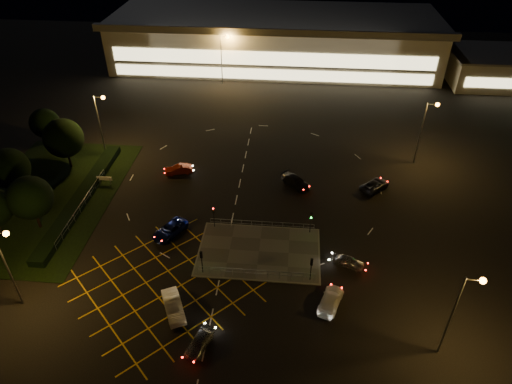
# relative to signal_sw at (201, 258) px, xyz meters

# --- Properties ---
(ground) EXTENTS (180.00, 180.00, 0.00)m
(ground) POSITION_rel_signal_sw_xyz_m (4.00, 5.99, -2.37)
(ground) COLOR black
(ground) RESTS_ON ground
(pedestrian_island) EXTENTS (14.00, 9.00, 0.12)m
(pedestrian_island) POSITION_rel_signal_sw_xyz_m (6.00, 3.99, -2.31)
(pedestrian_island) COLOR #4C4944
(pedestrian_island) RESTS_ON ground
(grass_verge) EXTENTS (18.00, 30.00, 0.08)m
(grass_verge) POSITION_rel_signal_sw_xyz_m (-24.00, 11.99, -2.33)
(grass_verge) COLOR black
(grass_verge) RESTS_ON ground
(hedge) EXTENTS (2.00, 26.00, 1.00)m
(hedge) POSITION_rel_signal_sw_xyz_m (-19.00, 11.99, -1.87)
(hedge) COLOR black
(hedge) RESTS_ON ground
(supermarket) EXTENTS (72.00, 26.50, 10.50)m
(supermarket) POSITION_rel_signal_sw_xyz_m (4.00, 67.95, 2.95)
(supermarket) COLOR beige
(supermarket) RESTS_ON ground
(retail_unit_a) EXTENTS (18.80, 14.80, 6.35)m
(retail_unit_a) POSITION_rel_signal_sw_xyz_m (50.00, 59.97, 0.85)
(retail_unit_a) COLOR beige
(retail_unit_a) RESTS_ON ground
(streetlight_sw) EXTENTS (1.78, 0.56, 10.03)m
(streetlight_sw) POSITION_rel_signal_sw_xyz_m (-17.56, -6.01, 4.20)
(streetlight_sw) COLOR slate
(streetlight_sw) RESTS_ON ground
(streetlight_se) EXTENTS (1.78, 0.56, 10.03)m
(streetlight_se) POSITION_rel_signal_sw_xyz_m (24.44, -8.01, 4.20)
(streetlight_se) COLOR slate
(streetlight_se) RESTS_ON ground
(streetlight_nw) EXTENTS (1.78, 0.56, 10.03)m
(streetlight_nw) POSITION_rel_signal_sw_xyz_m (-19.56, 23.99, 4.20)
(streetlight_nw) COLOR slate
(streetlight_nw) RESTS_ON ground
(streetlight_ne) EXTENTS (1.78, 0.56, 10.03)m
(streetlight_ne) POSITION_rel_signal_sw_xyz_m (28.44, 25.99, 4.20)
(streetlight_ne) COLOR slate
(streetlight_ne) RESTS_ON ground
(streetlight_far_left) EXTENTS (1.78, 0.56, 10.03)m
(streetlight_far_left) POSITION_rel_signal_sw_xyz_m (-5.56, 53.99, 4.20)
(streetlight_far_left) COLOR slate
(streetlight_far_left) RESTS_ON ground
(streetlight_far_right) EXTENTS (1.78, 0.56, 10.03)m
(streetlight_far_right) POSITION_rel_signal_sw_xyz_m (34.44, 55.99, 4.20)
(streetlight_far_right) COLOR slate
(streetlight_far_right) RESTS_ON ground
(signal_sw) EXTENTS (0.28, 0.30, 3.15)m
(signal_sw) POSITION_rel_signal_sw_xyz_m (0.00, 0.00, 0.00)
(signal_sw) COLOR black
(signal_sw) RESTS_ON pedestrian_island
(signal_se) EXTENTS (0.28, 0.30, 3.15)m
(signal_se) POSITION_rel_signal_sw_xyz_m (12.00, 0.00, 0.00)
(signal_se) COLOR black
(signal_se) RESTS_ON pedestrian_island
(signal_nw) EXTENTS (0.28, 0.30, 3.15)m
(signal_nw) POSITION_rel_signal_sw_xyz_m (0.00, 7.99, 0.00)
(signal_nw) COLOR black
(signal_nw) RESTS_ON pedestrian_island
(signal_ne) EXTENTS (0.28, 0.30, 3.15)m
(signal_ne) POSITION_rel_signal_sw_xyz_m (12.00, 7.99, 0.00)
(signal_ne) COLOR black
(signal_ne) RESTS_ON pedestrian_island
(tree_b) EXTENTS (5.40, 5.40, 7.35)m
(tree_b) POSITION_rel_signal_sw_xyz_m (-28.00, 11.99, 2.28)
(tree_b) COLOR black
(tree_b) RESTS_ON ground
(tree_c) EXTENTS (5.76, 5.76, 7.84)m
(tree_c) POSITION_rel_signal_sw_xyz_m (-24.00, 19.99, 2.59)
(tree_c) COLOR black
(tree_c) RESTS_ON ground
(tree_d) EXTENTS (4.68, 4.68, 6.37)m
(tree_d) POSITION_rel_signal_sw_xyz_m (-30.00, 25.99, 1.65)
(tree_d) COLOR black
(tree_d) RESTS_ON ground
(tree_e) EXTENTS (5.40, 5.40, 7.35)m
(tree_e) POSITION_rel_signal_sw_xyz_m (-22.00, 5.99, 2.28)
(tree_e) COLOR black
(tree_e) RESTS_ON ground
(car_near_silver) EXTENTS (2.74, 4.19, 1.33)m
(car_near_silver) POSITION_rel_signal_sw_xyz_m (1.50, -9.50, -1.70)
(car_near_silver) COLOR #9A9DA0
(car_near_silver) RESTS_ON ground
(car_queue_white) EXTENTS (3.56, 4.98, 1.56)m
(car_queue_white) POSITION_rel_signal_sw_xyz_m (-1.95, -5.60, -1.59)
(car_queue_white) COLOR white
(car_queue_white) RESTS_ON ground
(car_left_blue) EXTENTS (4.35, 5.39, 1.36)m
(car_left_blue) POSITION_rel_signal_sw_xyz_m (-5.25, 6.22, -1.68)
(car_left_blue) COLOR #0E1755
(car_left_blue) RESTS_ON ground
(car_far_dkgrey) EXTENTS (4.84, 4.76, 1.40)m
(car_far_dkgrey) POSITION_rel_signal_sw_xyz_m (10.03, 18.16, -1.67)
(car_far_dkgrey) COLOR black
(car_far_dkgrey) RESTS_ON ground
(car_right_silver) EXTENTS (3.88, 2.52, 1.23)m
(car_right_silver) POSITION_rel_signal_sw_xyz_m (16.34, 2.67, -1.75)
(car_right_silver) COLOR #A6A7AD
(car_right_silver) RESTS_ON ground
(car_circ_red) EXTENTS (4.29, 2.54, 1.34)m
(car_circ_red) POSITION_rel_signal_sw_xyz_m (-7.30, 19.79, -1.70)
(car_circ_red) COLOR maroon
(car_circ_red) RESTS_ON ground
(car_east_grey) EXTENTS (4.85, 4.84, 1.30)m
(car_east_grey) POSITION_rel_signal_sw_xyz_m (21.13, 18.32, -1.72)
(car_east_grey) COLOR black
(car_east_grey) RESTS_ON ground
(car_approach_white) EXTENTS (3.35, 5.08, 1.37)m
(car_approach_white) POSITION_rel_signal_sw_xyz_m (14.10, -3.23, -1.68)
(car_approach_white) COLOR silver
(car_approach_white) RESTS_ON ground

